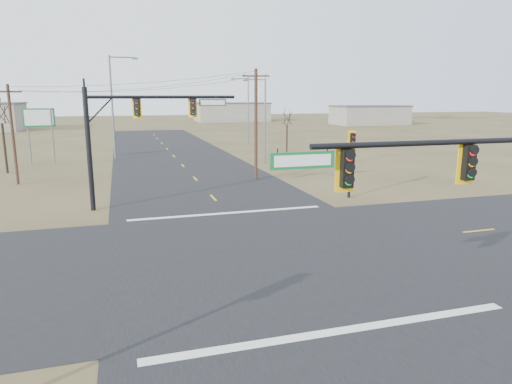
{
  "coord_description": "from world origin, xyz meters",
  "views": [
    {
      "loc": [
        -6.09,
        -19.0,
        7.06
      ],
      "look_at": [
        -0.13,
        1.0,
        2.67
      ],
      "focal_mm": 32.0,
      "sensor_mm": 36.0,
      "label": 1
    }
  ],
  "objects_px": {
    "pedestal_signal_ne": "(352,150)",
    "mast_arm_near": "(468,179)",
    "streetlight_b": "(247,107)",
    "streetlight_c": "(114,102)",
    "bare_tree_a": "(1,111)",
    "streetlight_a": "(263,116)",
    "mast_arm_far": "(135,122)",
    "bare_tree_c": "(287,117)",
    "highway_sign": "(40,124)",
    "utility_pole_near": "(256,123)",
    "utility_pole_far": "(13,133)"
  },
  "relations": [
    {
      "from": "utility_pole_far",
      "to": "streetlight_b",
      "type": "height_order",
      "value": "streetlight_b"
    },
    {
      "from": "bare_tree_a",
      "to": "bare_tree_c",
      "type": "bearing_deg",
      "value": 10.55
    },
    {
      "from": "mast_arm_near",
      "to": "utility_pole_far",
      "type": "xyz_separation_m",
      "value": [
        -18.11,
        29.65,
        -0.44
      ]
    },
    {
      "from": "highway_sign",
      "to": "bare_tree_a",
      "type": "height_order",
      "value": "bare_tree_a"
    },
    {
      "from": "streetlight_b",
      "to": "streetlight_c",
      "type": "height_order",
      "value": "streetlight_c"
    },
    {
      "from": "highway_sign",
      "to": "streetlight_a",
      "type": "xyz_separation_m",
      "value": [
        22.76,
        -6.94,
        0.89
      ]
    },
    {
      "from": "mast_arm_far",
      "to": "streetlight_a",
      "type": "bearing_deg",
      "value": 71.46
    },
    {
      "from": "mast_arm_far",
      "to": "utility_pole_near",
      "type": "relative_size",
      "value": 1.01
    },
    {
      "from": "pedestal_signal_ne",
      "to": "mast_arm_near",
      "type": "bearing_deg",
      "value": -96.35
    },
    {
      "from": "mast_arm_near",
      "to": "bare_tree_c",
      "type": "distance_m",
      "value": 42.83
    },
    {
      "from": "pedestal_signal_ne",
      "to": "streetlight_b",
      "type": "relative_size",
      "value": 0.49
    },
    {
      "from": "utility_pole_near",
      "to": "highway_sign",
      "type": "height_order",
      "value": "utility_pole_near"
    },
    {
      "from": "pedestal_signal_ne",
      "to": "streetlight_c",
      "type": "xyz_separation_m",
      "value": [
        -15.75,
        26.13,
        3.03
      ]
    },
    {
      "from": "mast_arm_near",
      "to": "bare_tree_a",
      "type": "xyz_separation_m",
      "value": [
        -20.21,
        36.11,
        1.09
      ]
    },
    {
      "from": "streetlight_c",
      "to": "pedestal_signal_ne",
      "type": "bearing_deg",
      "value": -59.26
    },
    {
      "from": "mast_arm_far",
      "to": "streetlight_b",
      "type": "bearing_deg",
      "value": 85.43
    },
    {
      "from": "streetlight_b",
      "to": "streetlight_c",
      "type": "distance_m",
      "value": 22.38
    },
    {
      "from": "streetlight_b",
      "to": "mast_arm_near",
      "type": "bearing_deg",
      "value": -99.39
    },
    {
      "from": "mast_arm_near",
      "to": "streetlight_b",
      "type": "distance_m",
      "value": 56.22
    },
    {
      "from": "mast_arm_far",
      "to": "pedestal_signal_ne",
      "type": "relative_size",
      "value": 1.97
    },
    {
      "from": "utility_pole_near",
      "to": "streetlight_a",
      "type": "height_order",
      "value": "utility_pole_near"
    },
    {
      "from": "pedestal_signal_ne",
      "to": "highway_sign",
      "type": "xyz_separation_m",
      "value": [
        -23.48,
        25.06,
        0.71
      ]
    },
    {
      "from": "mast_arm_far",
      "to": "bare_tree_c",
      "type": "relative_size",
      "value": 1.6
    },
    {
      "from": "bare_tree_c",
      "to": "streetlight_a",
      "type": "bearing_deg",
      "value": -128.69
    },
    {
      "from": "bare_tree_c",
      "to": "utility_pole_far",
      "type": "bearing_deg",
      "value": -156.64
    },
    {
      "from": "pedestal_signal_ne",
      "to": "streetlight_a",
      "type": "bearing_deg",
      "value": 103.49
    },
    {
      "from": "pedestal_signal_ne",
      "to": "streetlight_a",
      "type": "xyz_separation_m",
      "value": [
        -0.72,
        18.12,
        1.6
      ]
    },
    {
      "from": "pedestal_signal_ne",
      "to": "utility_pole_far",
      "type": "relative_size",
      "value": 0.59
    },
    {
      "from": "mast_arm_far",
      "to": "streetlight_b",
      "type": "relative_size",
      "value": 0.96
    },
    {
      "from": "mast_arm_far",
      "to": "streetlight_c",
      "type": "relative_size",
      "value": 0.82
    },
    {
      "from": "pedestal_signal_ne",
      "to": "bare_tree_a",
      "type": "height_order",
      "value": "bare_tree_a"
    },
    {
      "from": "bare_tree_a",
      "to": "utility_pole_far",
      "type": "bearing_deg",
      "value": -71.98
    },
    {
      "from": "bare_tree_a",
      "to": "mast_arm_near",
      "type": "bearing_deg",
      "value": -60.76
    },
    {
      "from": "pedestal_signal_ne",
      "to": "highway_sign",
      "type": "distance_m",
      "value": 34.35
    },
    {
      "from": "mast_arm_near",
      "to": "streetlight_c",
      "type": "distance_m",
      "value": 44.68
    },
    {
      "from": "streetlight_b",
      "to": "bare_tree_c",
      "type": "height_order",
      "value": "streetlight_b"
    },
    {
      "from": "streetlight_c",
      "to": "streetlight_a",
      "type": "bearing_deg",
      "value": -28.41
    },
    {
      "from": "mast_arm_far",
      "to": "pedestal_signal_ne",
      "type": "bearing_deg",
      "value": 15.21
    },
    {
      "from": "mast_arm_near",
      "to": "utility_pole_far",
      "type": "height_order",
      "value": "utility_pole_far"
    },
    {
      "from": "streetlight_b",
      "to": "highway_sign",
      "type": "bearing_deg",
      "value": -154.24
    },
    {
      "from": "mast_arm_near",
      "to": "streetlight_b",
      "type": "height_order",
      "value": "streetlight_b"
    },
    {
      "from": "highway_sign",
      "to": "streetlight_c",
      "type": "bearing_deg",
      "value": 0.88
    },
    {
      "from": "bare_tree_a",
      "to": "streetlight_a",
      "type": "bearing_deg",
      "value": -1.56
    },
    {
      "from": "streetlight_a",
      "to": "mast_arm_far",
      "type": "bearing_deg",
      "value": -120.17
    },
    {
      "from": "mast_arm_near",
      "to": "highway_sign",
      "type": "distance_m",
      "value": 46.05
    },
    {
      "from": "utility_pole_far",
      "to": "streetlight_b",
      "type": "bearing_deg",
      "value": 44.2
    },
    {
      "from": "streetlight_a",
      "to": "bare_tree_a",
      "type": "height_order",
      "value": "streetlight_a"
    },
    {
      "from": "utility_pole_far",
      "to": "utility_pole_near",
      "type": "bearing_deg",
      "value": -9.81
    },
    {
      "from": "streetlight_b",
      "to": "streetlight_c",
      "type": "relative_size",
      "value": 0.85
    },
    {
      "from": "utility_pole_far",
      "to": "highway_sign",
      "type": "bearing_deg",
      "value": 89.49
    }
  ]
}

